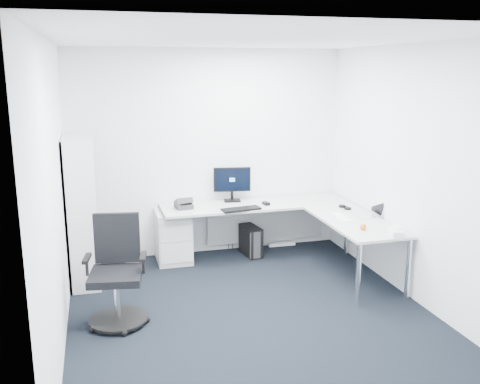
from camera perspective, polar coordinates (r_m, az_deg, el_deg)
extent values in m
plane|color=black|center=(5.53, 1.39, -13.18)|extent=(4.20, 4.20, 0.00)
plane|color=white|center=(4.97, 1.57, 16.01)|extent=(4.20, 4.20, 0.00)
cube|color=white|center=(7.08, -3.41, 4.15)|extent=(3.60, 0.02, 2.70)
cube|color=white|center=(3.20, 12.38, -7.23)|extent=(3.60, 0.02, 2.70)
cube|color=white|center=(4.89, -19.19, -0.61)|extent=(0.02, 4.20, 2.70)
cube|color=white|center=(5.84, 18.64, 1.58)|extent=(0.02, 4.20, 2.70)
cube|color=#B2B4B4|center=(6.97, -7.14, -4.69)|extent=(0.43, 0.54, 0.66)
cube|color=black|center=(7.17, 1.16, -5.21)|extent=(0.24, 0.43, 0.40)
cube|color=beige|center=(6.89, -11.39, -6.42)|extent=(0.19, 0.38, 0.35)
cube|color=white|center=(7.60, 4.49, -5.56)|extent=(0.38, 0.08, 0.04)
cube|color=black|center=(6.68, 0.12, -1.83)|extent=(0.51, 0.24, 0.02)
cube|color=black|center=(6.94, 2.79, -1.23)|extent=(0.08, 0.12, 0.04)
cube|color=white|center=(6.46, 10.73, -2.63)|extent=(0.13, 0.42, 0.01)
sphere|color=orange|center=(6.01, 13.00, -3.64)|extent=(0.07, 0.07, 0.07)
cube|color=white|center=(5.87, 16.28, -4.21)|extent=(0.16, 0.24, 0.08)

